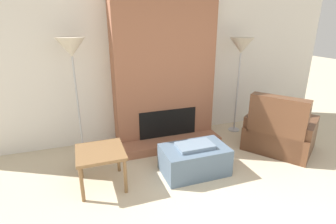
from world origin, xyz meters
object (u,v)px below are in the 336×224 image
ottoman (194,159)px  side_table (100,156)px  floor_lamp_left (71,51)px  floor_lamp_right (241,48)px  armchair (279,134)px

ottoman → side_table: 1.27m
floor_lamp_left → floor_lamp_right: bearing=-0.0°
side_table → ottoman: bearing=-5.5°
armchair → floor_lamp_left: bearing=37.6°
armchair → floor_lamp_left: 3.42m
ottoman → side_table: size_ratio=1.50×
armchair → side_table: armchair is taller
ottoman → floor_lamp_left: (-1.44, 1.10, 1.42)m
ottoman → floor_lamp_left: 2.30m
side_table → floor_lamp_left: floor_lamp_left is taller
floor_lamp_left → ottoman: bearing=-37.2°
ottoman → armchair: (1.57, 0.15, 0.09)m
floor_lamp_right → ottoman: bearing=-141.2°
ottoman → floor_lamp_right: size_ratio=0.52×
ottoman → armchair: size_ratio=0.69×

